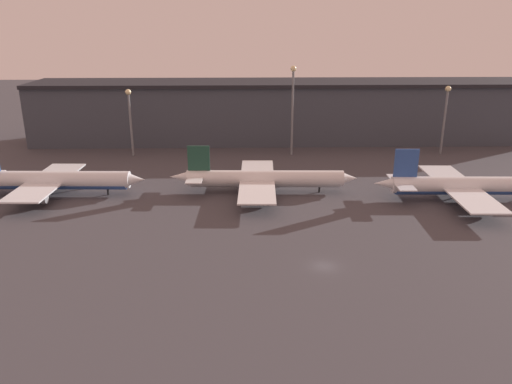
{
  "coord_description": "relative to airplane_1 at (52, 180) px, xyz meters",
  "views": [
    {
      "loc": [
        -13.93,
        -78.71,
        41.02
      ],
      "look_at": [
        -11.49,
        23.23,
        6.0
      ],
      "focal_mm": 35.0,
      "sensor_mm": 36.0,
      "label": 1
    }
  ],
  "objects": [
    {
      "name": "airplane_3",
      "position": [
        100.48,
        -6.27,
        -0.13
      ],
      "size": [
        44.11,
        36.37,
        12.65
      ],
      "rotation": [
        0.0,
        0.0,
        -0.03
      ],
      "color": "white",
      "rests_on": "ground"
    },
    {
      "name": "airplane_1",
      "position": [
        0.0,
        0.0,
        0.0
      ],
      "size": [
        46.04,
        31.42,
        12.41
      ],
      "rotation": [
        0.0,
        0.0,
        -0.03
      ],
      "color": "white",
      "rests_on": "ground"
    },
    {
      "name": "terminal_building",
      "position": [
        61.58,
        58.31,
        6.91
      ],
      "size": [
        174.78,
        23.62,
        21.17
      ],
      "color": "#3D424C",
      "rests_on": "ground"
    },
    {
      "name": "lamp_post_1",
      "position": [
        62.91,
        38.14,
        13.86
      ],
      "size": [
        1.8,
        1.8,
        28.09
      ],
      "color": "slate",
      "rests_on": "ground"
    },
    {
      "name": "ground",
      "position": [
        61.58,
        -39.88,
        -3.73
      ],
      "size": [
        600.0,
        600.0,
        0.0
      ],
      "primitive_type": "plane",
      "color": "#423F44"
    },
    {
      "name": "lamp_post_0",
      "position": [
        11.81,
        38.14,
        10.01
      ],
      "size": [
        1.8,
        1.8,
        21.12
      ],
      "color": "slate",
      "rests_on": "ground"
    },
    {
      "name": "lamp_post_2",
      "position": [
        111.72,
        38.14,
        10.4
      ],
      "size": [
        1.8,
        1.8,
        21.81
      ],
      "color": "slate",
      "rests_on": "ground"
    },
    {
      "name": "airplane_2",
      "position": [
        52.24,
        0.73,
        -0.26
      ],
      "size": [
        47.17,
        36.0,
        11.98
      ],
      "rotation": [
        0.0,
        0.0,
        -0.03
      ],
      "color": "white",
      "rests_on": "ground"
    }
  ]
}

